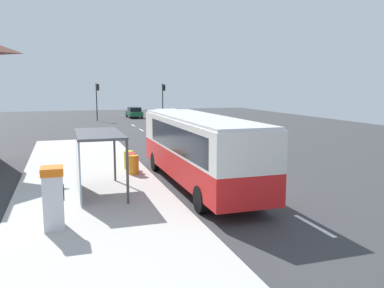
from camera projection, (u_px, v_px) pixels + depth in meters
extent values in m
cube|color=#38383A|center=(162.00, 143.00, 31.84)|extent=(56.00, 92.00, 0.04)
cube|color=beige|center=(89.00, 182.00, 18.57)|extent=(6.20, 30.00, 0.18)
cube|color=silver|center=(314.00, 226.00, 13.08)|extent=(0.16, 2.20, 0.01)
cube|color=silver|center=(247.00, 189.00, 17.79)|extent=(0.16, 2.20, 0.01)
cube|color=silver|center=(208.00, 167.00, 22.50)|extent=(0.16, 2.20, 0.01)
cube|color=silver|center=(183.00, 153.00, 27.20)|extent=(0.16, 2.20, 0.01)
cube|color=silver|center=(165.00, 143.00, 31.91)|extent=(0.16, 2.20, 0.01)
cube|color=silver|center=(152.00, 136.00, 36.61)|extent=(0.16, 2.20, 0.01)
cube|color=silver|center=(141.00, 130.00, 41.32)|extent=(0.16, 2.20, 0.01)
cube|color=silver|center=(133.00, 125.00, 46.03)|extent=(0.16, 2.20, 0.01)
cube|color=red|center=(198.00, 163.00, 18.11)|extent=(2.55, 11.01, 1.15)
cube|color=silver|center=(198.00, 135.00, 17.92)|extent=(2.55, 11.01, 1.45)
cube|color=silver|center=(198.00, 117.00, 17.80)|extent=(2.42, 10.79, 0.12)
cube|color=black|center=(168.00, 125.00, 23.06)|extent=(2.30, 0.13, 1.22)
cube|color=black|center=(175.00, 139.00, 17.09)|extent=(0.12, 8.58, 1.10)
cylinder|color=black|center=(155.00, 161.00, 21.52)|extent=(0.28, 1.00, 1.00)
cylinder|color=black|center=(195.00, 159.00, 22.20)|extent=(0.28, 1.00, 1.00)
cylinder|color=black|center=(201.00, 199.00, 14.36)|extent=(0.28, 1.00, 1.00)
cylinder|color=black|center=(257.00, 194.00, 15.04)|extent=(0.28, 1.00, 1.00)
cube|color=white|center=(172.00, 121.00, 37.12)|extent=(2.13, 5.25, 1.96)
cube|color=black|center=(172.00, 117.00, 37.07)|extent=(2.12, 3.17, 0.44)
cylinder|color=black|center=(188.00, 133.00, 35.69)|extent=(0.24, 0.69, 0.68)
cylinder|color=black|center=(169.00, 134.00, 35.10)|extent=(0.24, 0.69, 0.68)
cylinder|color=black|center=(175.00, 129.00, 39.43)|extent=(0.24, 0.69, 0.68)
cylinder|color=black|center=(157.00, 129.00, 38.83)|extent=(0.24, 0.69, 0.68)
cube|color=#195933|center=(134.00, 113.00, 57.14)|extent=(1.85, 4.42, 0.60)
cube|color=black|center=(134.00, 109.00, 56.87)|extent=(1.61, 2.39, 0.60)
cylinder|color=black|center=(127.00, 115.00, 58.33)|extent=(0.21, 0.64, 0.64)
cylinder|color=black|center=(138.00, 115.00, 58.85)|extent=(0.21, 0.64, 0.64)
cylinder|color=black|center=(130.00, 116.00, 55.52)|extent=(0.21, 0.64, 0.64)
cylinder|color=black|center=(142.00, 116.00, 56.04)|extent=(0.21, 0.64, 0.64)
cube|color=silver|center=(53.00, 202.00, 12.20)|extent=(0.60, 0.70, 1.70)
cube|color=orange|center=(52.00, 171.00, 12.06)|extent=(0.66, 0.76, 0.24)
cube|color=black|center=(64.00, 192.00, 12.26)|extent=(0.03, 0.36, 0.44)
cylinder|color=orange|center=(133.00, 165.00, 19.85)|extent=(0.52, 0.52, 0.95)
cylinder|color=red|center=(131.00, 162.00, 20.51)|extent=(0.52, 0.52, 0.95)
cylinder|color=yellow|center=(129.00, 160.00, 21.17)|extent=(0.52, 0.52, 0.95)
cylinder|color=#2D2D2D|center=(163.00, 102.00, 53.52)|extent=(0.14, 0.14, 4.80)
cube|color=black|center=(164.00, 88.00, 53.32)|extent=(0.24, 0.28, 0.84)
sphere|color=red|center=(165.00, 86.00, 53.31)|extent=(0.16, 0.16, 0.16)
sphere|color=#3C2C03|center=(165.00, 88.00, 53.35)|extent=(0.16, 0.16, 0.16)
sphere|color=black|center=(165.00, 90.00, 53.39)|extent=(0.16, 0.16, 0.16)
cylinder|color=#2D2D2D|center=(97.00, 102.00, 51.65)|extent=(0.14, 0.14, 4.86)
cube|color=black|center=(98.00, 87.00, 51.43)|extent=(0.24, 0.28, 0.84)
sphere|color=red|center=(99.00, 85.00, 51.43)|extent=(0.16, 0.16, 0.16)
sphere|color=#3C2C03|center=(99.00, 87.00, 51.47)|extent=(0.16, 0.16, 0.16)
sphere|color=black|center=(99.00, 89.00, 51.51)|extent=(0.16, 0.16, 0.16)
cube|color=#4C4C51|center=(98.00, 134.00, 16.13)|extent=(1.80, 4.00, 0.10)
cube|color=#8CA5B2|center=(78.00, 164.00, 16.04)|extent=(0.06, 3.80, 2.30)
cylinder|color=#4C4C51|center=(127.00, 172.00, 14.78)|extent=(0.10, 0.10, 2.44)
cylinder|color=#4C4C51|center=(115.00, 155.00, 18.35)|extent=(0.10, 0.10, 2.44)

